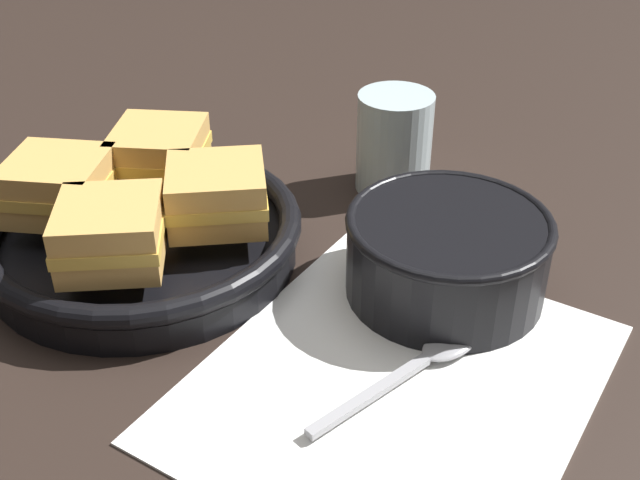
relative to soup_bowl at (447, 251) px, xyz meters
name	(u,v)px	position (x,y,z in m)	size (l,w,h in m)	color
ground_plane	(345,309)	(-0.06, 0.05, -0.04)	(4.00, 4.00, 0.00)	black
napkin	(395,380)	(-0.11, -0.03, -0.04)	(0.31, 0.27, 0.00)	white
soup_bowl	(447,251)	(0.00, 0.00, 0.00)	(0.16, 0.16, 0.07)	black
spoon	(430,356)	(-0.08, -0.04, -0.03)	(0.16, 0.05, 0.01)	#9E9EA3
skillet	(144,237)	(-0.11, 0.22, -0.02)	(0.26, 0.26, 0.04)	black
sandwich_near_left	(59,186)	(-0.14, 0.27, 0.03)	(0.10, 0.10, 0.05)	tan
sandwich_near_right	(111,233)	(-0.16, 0.18, 0.03)	(0.11, 0.11, 0.05)	tan
sandwich_far_left	(217,194)	(-0.08, 0.16, 0.03)	(0.11, 0.11, 0.05)	tan
sandwich_far_right	(159,153)	(-0.06, 0.25, 0.03)	(0.11, 0.10, 0.05)	tan
drinking_glass	(394,142)	(0.12, 0.13, 0.01)	(0.07, 0.07, 0.09)	silver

